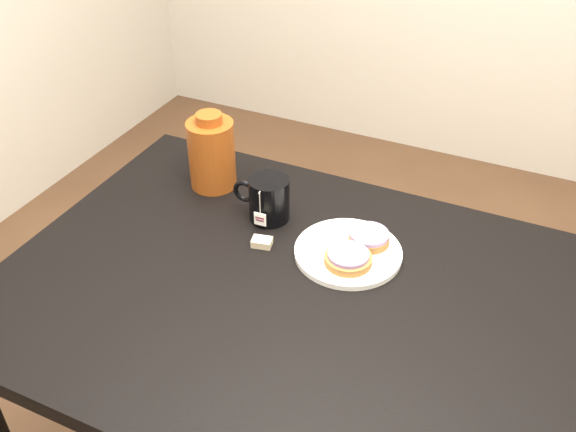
{
  "coord_description": "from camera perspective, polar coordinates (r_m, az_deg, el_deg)",
  "views": [
    {
      "loc": [
        0.33,
        -0.91,
        1.66
      ],
      "look_at": [
        -0.16,
        0.16,
        0.81
      ],
      "focal_mm": 40.0,
      "sensor_mm": 36.0,
      "label": 1
    }
  ],
  "objects": [
    {
      "name": "mug",
      "position": [
        1.52,
        -1.77,
        1.56
      ],
      "size": [
        0.15,
        0.1,
        0.11
      ],
      "rotation": [
        0.0,
        0.0,
        0.05
      ],
      "color": "black",
      "rests_on": "table"
    },
    {
      "name": "bagel_package",
      "position": [
        1.63,
        -6.8,
        5.58
      ],
      "size": [
        0.14,
        0.14,
        0.2
      ],
      "rotation": [
        0.0,
        0.0,
        -0.23
      ],
      "color": "#61270C",
      "rests_on": "table"
    },
    {
      "name": "bagel_front",
      "position": [
        1.39,
        5.37,
        -3.73
      ],
      "size": [
        0.14,
        0.14,
        0.03
      ],
      "color": "brown",
      "rests_on": "plate"
    },
    {
      "name": "plate",
      "position": [
        1.44,
        5.37,
        -3.17
      ],
      "size": [
        0.24,
        0.24,
        0.02
      ],
      "color": "white",
      "rests_on": "table"
    },
    {
      "name": "table",
      "position": [
        1.39,
        3.45,
        -9.94
      ],
      "size": [
        1.4,
        0.9,
        0.75
      ],
      "color": "black",
      "rests_on": "ground_plane"
    },
    {
      "name": "teabag_pouch",
      "position": [
        1.46,
        -2.33,
        -2.35
      ],
      "size": [
        0.05,
        0.04,
        0.02
      ],
      "primitive_type": "cube",
      "rotation": [
        0.0,
        0.0,
        0.21
      ],
      "color": "#C6B793",
      "rests_on": "table"
    },
    {
      "name": "bagel_back",
      "position": [
        1.45,
        7.22,
        -1.91
      ],
      "size": [
        0.12,
        0.12,
        0.03
      ],
      "color": "brown",
      "rests_on": "plate"
    }
  ]
}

